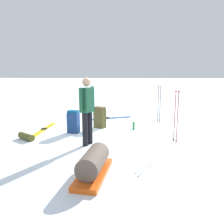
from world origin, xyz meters
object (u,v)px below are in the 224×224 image
object	(u,v)px
ski_pair_far	(44,129)
thermos_bottle	(134,126)
ski_poles_planted_near	(176,114)
backpack_bright	(73,122)
ski_pair_near	(107,118)
ski_poles_planted_far	(159,102)
backpack_large_dark	(100,117)
skier_standing	(87,108)
sleeping_mat_rolled	(26,136)
gear_sled	(93,164)

from	to	relation	value
ski_pair_far	thermos_bottle	size ratio (longest dim) A/B	6.70
ski_pair_far	ski_poles_planted_near	world-z (taller)	ski_poles_planted_near
backpack_bright	thermos_bottle	xyz separation A→B (m)	(0.39, -1.83, -0.21)
ski_pair_near	ski_poles_planted_far	xyz separation A→B (m)	(-0.52, -1.89, 0.72)
backpack_large_dark	ski_poles_planted_far	xyz separation A→B (m)	(0.85, -2.05, 0.39)
skier_standing	ski_poles_planted_near	bearing A→B (deg)	-83.52
ski_poles_planted_near	backpack_bright	bearing A→B (deg)	74.21
ski_poles_planted_far	sleeping_mat_rolled	distance (m)	4.58
backpack_large_dark	backpack_bright	size ratio (longest dim) A/B	1.01
gear_sled	backpack_large_dark	bearing A→B (deg)	3.26
ski_pair_near	gear_sled	distance (m)	4.80
ski_poles_planted_near	thermos_bottle	xyz separation A→B (m)	(1.19, 1.02, -0.62)
backpack_bright	ski_poles_planted_near	world-z (taller)	ski_poles_planted_near
ski_pair_near	backpack_large_dark	xyz separation A→B (m)	(-1.37, 0.16, 0.33)
ski_poles_planted_near	gear_sled	size ratio (longest dim) A/B	1.02
backpack_large_dark	thermos_bottle	size ratio (longest dim) A/B	2.67
ski_poles_planted_near	gear_sled	bearing A→B (deg)	135.89
backpack_bright	sleeping_mat_rolled	distance (m)	1.39
ski_pair_far	backpack_large_dark	world-z (taller)	backpack_large_dark
backpack_bright	sleeping_mat_rolled	size ratio (longest dim) A/B	1.25
ski_pair_near	thermos_bottle	bearing A→B (deg)	-150.37
backpack_large_dark	ski_poles_planted_far	size ratio (longest dim) A/B	0.53
backpack_bright	skier_standing	bearing A→B (deg)	-151.31
backpack_large_dark	gear_sled	distance (m)	3.44
skier_standing	ski_pair_near	distance (m)	3.24
ski_pair_near	ski_pair_far	bearing A→B (deg)	131.84
ski_pair_far	backpack_large_dark	size ratio (longest dim) A/B	2.51
ski_poles_planted_far	ski_poles_planted_near	bearing A→B (deg)	-178.58
ski_pair_near	ski_pair_far	world-z (taller)	same
skier_standing	backpack_bright	size ratio (longest dim) A/B	2.48
sleeping_mat_rolled	skier_standing	bearing A→B (deg)	-100.76
gear_sled	ski_pair_far	bearing A→B (deg)	32.22
gear_sled	thermos_bottle	bearing A→B (deg)	-15.79
skier_standing	backpack_bright	xyz separation A→B (m)	(1.06, 0.58, -0.62)
ski_pair_near	backpack_large_dark	world-z (taller)	backpack_large_dark
backpack_bright	thermos_bottle	world-z (taller)	backpack_bright
backpack_large_dark	backpack_bright	xyz separation A→B (m)	(-0.65, 0.74, -0.00)
ski_pair_near	gear_sled	size ratio (longest dim) A/B	1.40
backpack_bright	sleeping_mat_rolled	world-z (taller)	backpack_bright
skier_standing	ski_poles_planted_near	xyz separation A→B (m)	(0.26, -2.27, -0.20)
backpack_large_dark	ski_poles_planted_far	bearing A→B (deg)	-67.61
backpack_large_dark	sleeping_mat_rolled	size ratio (longest dim) A/B	1.26
backpack_large_dark	gear_sled	bearing A→B (deg)	-176.74
ski_pair_far	backpack_bright	world-z (taller)	backpack_bright
ski_poles_planted_far	skier_standing	bearing A→B (deg)	139.17
ski_pair_near	backpack_large_dark	distance (m)	1.42
ski_poles_planted_near	gear_sled	distance (m)	2.80
skier_standing	ski_pair_near	bearing A→B (deg)	-5.92
thermos_bottle	ski_pair_far	bearing A→B (deg)	91.65
ski_pair_far	sleeping_mat_rolled	xyz separation A→B (m)	(-1.04, 0.14, 0.08)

